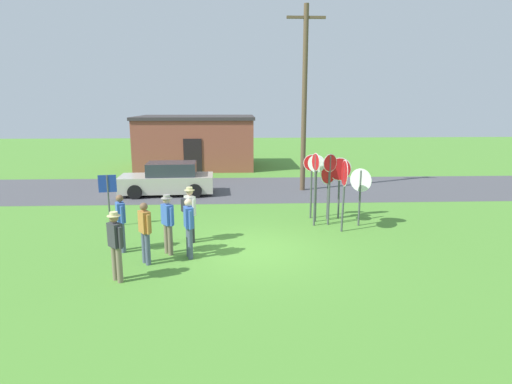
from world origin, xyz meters
name	(u,v)px	position (x,y,z in m)	size (l,w,h in m)	color
ground_plane	(251,251)	(0.00, 0.00, 0.00)	(80.00, 80.00, 0.00)	#518E33
street_asphalt	(245,189)	(0.00, 9.08, 0.00)	(60.00, 6.40, 0.01)	#4C4C51
building_background	(197,142)	(-3.06, 16.73, 1.69)	(7.58, 5.51, 3.36)	brown
utility_pole	(304,97)	(2.84, 8.71, 4.51)	(1.80, 0.24, 8.65)	brown
parked_car_on_street	(168,180)	(-3.62, 8.01, 0.69)	(4.38, 2.18, 1.51)	#B7B2A3
stop_sign_leaning_right	(330,178)	(2.84, 2.60, 1.67)	(0.54, 0.34, 2.52)	#474C4C
stop_sign_rear_right	(315,178)	(2.31, 2.51, 1.70)	(0.16, 0.61, 2.57)	#474C4C
stop_sign_far_back	(316,178)	(2.44, 2.98, 1.63)	(0.59, 0.29, 2.45)	#474C4C
stop_sign_nearest	(339,177)	(3.39, 3.48, 1.57)	(0.86, 0.18, 2.28)	#474C4C
stop_sign_low_front	(328,179)	(2.96, 3.34, 1.50)	(0.69, 0.55, 2.19)	#474C4C
stop_sign_center_cluster	(344,182)	(3.14, 1.76, 1.69)	(0.11, 0.88, 2.43)	#474C4C
stop_sign_tallest	(311,176)	(2.36, 3.49, 1.59)	(0.61, 0.15, 2.40)	#474C4C
stop_sign_rear_left	(360,187)	(3.89, 2.44, 1.39)	(0.60, 0.57, 2.03)	#474C4C
person_near_signs	(121,220)	(-3.73, 0.11, 0.95)	(0.35, 0.53, 1.69)	#4C5670
person_in_dark_shirt	(189,225)	(-1.72, -0.49, 0.95)	(0.32, 0.55, 1.69)	#4C5670
person_in_teal	(168,221)	(-2.35, -0.17, 0.98)	(0.39, 0.47, 1.74)	#7A6B56
person_in_blue	(189,210)	(-1.85, 0.89, 1.01)	(0.46, 0.49, 1.74)	#2D2D33
person_holding_notes	(145,230)	(-2.84, -0.90, 0.95)	(0.39, 0.48, 1.69)	#4C5670
person_with_sunhat	(116,242)	(-3.30, -2.03, 0.98)	(0.43, 0.43, 1.74)	#7A6B56
info_panel_leftmost	(108,191)	(-4.83, 2.70, 1.26)	(0.60, 0.12, 1.83)	#4C4C51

